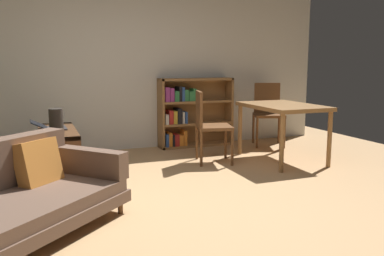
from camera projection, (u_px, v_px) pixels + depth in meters
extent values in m
plane|color=tan|center=(171.00, 208.00, 3.66)|extent=(8.16, 8.16, 0.00)
cube|color=silver|center=(112.00, 59.00, 5.93)|extent=(6.80, 0.10, 2.70)
cylinder|color=brown|center=(120.00, 208.00, 3.52)|extent=(0.04, 0.04, 0.10)
cylinder|color=brown|center=(55.00, 195.00, 3.85)|extent=(0.04, 0.04, 0.10)
cube|color=brown|center=(3.00, 225.00, 2.89)|extent=(2.00, 1.94, 0.10)
cube|color=brown|center=(2.00, 211.00, 2.87)|extent=(1.92, 1.87, 0.10)
cube|color=brown|center=(85.00, 161.00, 3.63)|extent=(0.67, 0.71, 0.23)
cube|color=orange|center=(38.00, 163.00, 3.39)|extent=(0.42, 0.41, 0.39)
cube|color=#56351E|center=(56.00, 144.00, 5.18)|extent=(0.41, 0.04, 0.54)
cube|color=#56351E|center=(61.00, 163.00, 4.19)|extent=(0.41, 0.04, 0.54)
cube|color=#56351E|center=(59.00, 157.00, 4.69)|extent=(0.41, 1.08, 0.04)
cube|color=#56351E|center=(57.00, 131.00, 4.65)|extent=(0.41, 1.12, 0.04)
cube|color=#56351E|center=(59.00, 173.00, 4.72)|extent=(0.41, 1.08, 0.04)
cube|color=#333338|center=(57.00, 128.00, 4.69)|extent=(0.21, 0.31, 0.02)
cube|color=black|center=(39.00, 125.00, 4.61)|extent=(0.19, 0.30, 0.10)
cylinder|color=#2D2823|center=(56.00, 121.00, 4.41)|extent=(0.15, 0.15, 0.26)
cylinder|color=slate|center=(56.00, 116.00, 4.40)|extent=(0.08, 0.08, 0.01)
cylinder|color=olive|center=(240.00, 130.00, 5.76)|extent=(0.06, 0.06, 0.70)
cylinder|color=olive|center=(282.00, 143.00, 4.79)|extent=(0.06, 0.06, 0.70)
cylinder|color=olive|center=(282.00, 127.00, 6.01)|extent=(0.06, 0.06, 0.70)
cylinder|color=olive|center=(329.00, 140.00, 5.04)|extent=(0.06, 0.06, 0.70)
cube|color=olive|center=(283.00, 106.00, 5.34)|extent=(0.79, 1.15, 0.05)
cylinder|color=brown|center=(284.00, 133.00, 6.18)|extent=(0.04, 0.04, 0.46)
cylinder|color=brown|center=(257.00, 133.00, 6.18)|extent=(0.04, 0.04, 0.46)
cylinder|color=brown|center=(279.00, 129.00, 6.57)|extent=(0.04, 0.04, 0.46)
cylinder|color=brown|center=(253.00, 129.00, 6.58)|extent=(0.04, 0.04, 0.46)
cube|color=brown|center=(269.00, 115.00, 6.34)|extent=(0.58, 0.57, 0.04)
cube|color=brown|center=(267.00, 98.00, 6.49)|extent=(0.39, 0.18, 0.47)
cylinder|color=brown|center=(226.00, 142.00, 5.53)|extent=(0.04, 0.04, 0.45)
cylinder|color=brown|center=(232.00, 148.00, 5.13)|extent=(0.04, 0.04, 0.45)
cylinder|color=brown|center=(197.00, 143.00, 5.48)|extent=(0.04, 0.04, 0.45)
cylinder|color=brown|center=(201.00, 149.00, 5.08)|extent=(0.04, 0.04, 0.45)
cube|color=brown|center=(214.00, 127.00, 5.27)|extent=(0.53, 0.54, 0.04)
cube|color=brown|center=(199.00, 109.00, 5.21)|extent=(0.13, 0.40, 0.44)
cube|color=olive|center=(161.00, 114.00, 6.11)|extent=(0.04, 0.28, 1.06)
cube|color=olive|center=(229.00, 111.00, 6.52)|extent=(0.04, 0.28, 1.06)
cube|color=olive|center=(196.00, 79.00, 6.23)|extent=(1.16, 0.28, 0.04)
cube|color=olive|center=(196.00, 145.00, 6.40)|extent=(1.16, 0.28, 0.04)
cube|color=olive|center=(193.00, 111.00, 6.43)|extent=(1.13, 0.04, 1.06)
cube|color=olive|center=(196.00, 123.00, 6.34)|extent=(1.13, 0.27, 0.04)
cube|color=olive|center=(196.00, 101.00, 6.29)|extent=(1.13, 0.27, 0.04)
cube|color=#2D5199|center=(165.00, 140.00, 6.19)|extent=(0.05, 0.22, 0.19)
cube|color=orange|center=(169.00, 139.00, 6.20)|extent=(0.05, 0.22, 0.21)
cube|color=black|center=(172.00, 140.00, 6.22)|extent=(0.03, 0.21, 0.17)
cube|color=red|center=(175.00, 140.00, 6.24)|extent=(0.07, 0.20, 0.18)
cube|color=orange|center=(180.00, 140.00, 6.27)|extent=(0.06, 0.22, 0.16)
cube|color=orange|center=(184.00, 137.00, 6.28)|extent=(0.05, 0.20, 0.23)
cube|color=silver|center=(165.00, 119.00, 6.14)|extent=(0.05, 0.23, 0.15)
cube|color=red|center=(170.00, 117.00, 6.15)|extent=(0.06, 0.19, 0.21)
cube|color=gold|center=(174.00, 117.00, 6.17)|extent=(0.06, 0.19, 0.19)
cube|color=black|center=(178.00, 116.00, 6.20)|extent=(0.07, 0.24, 0.23)
cube|color=silver|center=(182.00, 117.00, 6.22)|extent=(0.04, 0.19, 0.17)
cube|color=#2D5199|center=(184.00, 117.00, 6.24)|extent=(0.03, 0.22, 0.18)
cube|color=#993884|center=(166.00, 94.00, 6.08)|extent=(0.07, 0.22, 0.21)
cube|color=#993884|center=(171.00, 95.00, 6.10)|extent=(0.06, 0.18, 0.20)
cube|color=#337F47|center=(175.00, 96.00, 6.13)|extent=(0.07, 0.21, 0.15)
cube|color=black|center=(179.00, 94.00, 6.15)|extent=(0.04, 0.22, 0.22)
cube|color=#2D5199|center=(182.00, 94.00, 6.16)|extent=(0.04, 0.19, 0.21)
cube|color=#337F47|center=(185.00, 95.00, 6.18)|extent=(0.06, 0.18, 0.17)
cube|color=#337F47|center=(189.00, 96.00, 6.22)|extent=(0.07, 0.24, 0.15)
cube|color=#337F47|center=(193.00, 95.00, 6.23)|extent=(0.05, 0.18, 0.18)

